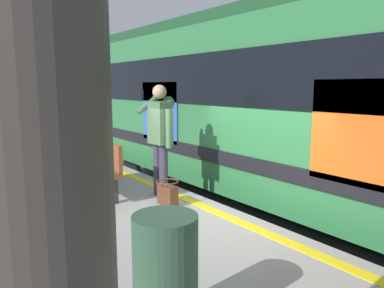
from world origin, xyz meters
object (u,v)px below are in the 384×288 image
at_px(passenger, 161,131).
at_px(bench, 92,165).
at_px(handbag, 167,194).
at_px(train_carriage, 287,102).
at_px(trash_bin, 166,276).

height_order(passenger, bench, passenger).
bearing_deg(handbag, train_carriage, -89.58).
relative_size(train_carriage, passenger, 7.28).
xyz_separation_m(passenger, handbag, (-0.48, 0.19, -0.87)).
bearing_deg(handbag, trash_bin, 147.43).
distance_m(train_carriage, passenger, 2.54).
relative_size(bench, trash_bin, 1.83).
height_order(handbag, bench, bench).
height_order(train_carriage, trash_bin, train_carriage).
xyz_separation_m(train_carriage, trash_bin, (-2.46, 4.21, -1.02)).
height_order(bench, trash_bin, bench).
xyz_separation_m(passenger, bench, (0.71, 0.87, -0.56)).
bearing_deg(trash_bin, passenger, -30.85).
distance_m(passenger, bench, 1.25).
xyz_separation_m(passenger, trash_bin, (-2.92, 1.75, -0.61)).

